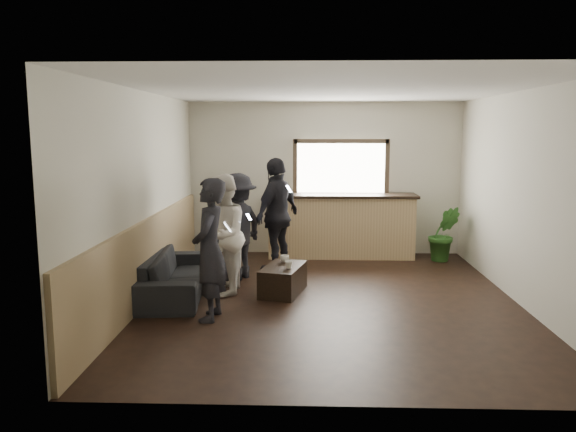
{
  "coord_description": "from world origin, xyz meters",
  "views": [
    {
      "loc": [
        -0.31,
        -7.39,
        2.27
      ],
      "look_at": [
        -0.58,
        0.4,
        1.09
      ],
      "focal_mm": 35.0,
      "sensor_mm": 36.0,
      "label": 1
    }
  ],
  "objects_px": {
    "sofa": "(175,274)",
    "potted_plant": "(444,234)",
    "bar_counter": "(341,222)",
    "coffee_table": "(283,279)",
    "person_a": "(210,250)",
    "person_b": "(222,235)",
    "person_c": "(237,227)",
    "person_d": "(277,215)",
    "cup_b": "(289,265)",
    "cup_a": "(285,259)"
  },
  "relations": [
    {
      "from": "potted_plant",
      "to": "coffee_table",
      "type": "bearing_deg",
      "value": -142.81
    },
    {
      "from": "sofa",
      "to": "person_d",
      "type": "bearing_deg",
      "value": -49.88
    },
    {
      "from": "person_a",
      "to": "person_c",
      "type": "xyz_separation_m",
      "value": [
        0.09,
        1.91,
        -0.04
      ]
    },
    {
      "from": "sofa",
      "to": "cup_a",
      "type": "bearing_deg",
      "value": -80.57
    },
    {
      "from": "sofa",
      "to": "person_c",
      "type": "bearing_deg",
      "value": -44.65
    },
    {
      "from": "bar_counter",
      "to": "coffee_table",
      "type": "distance_m",
      "value": 2.61
    },
    {
      "from": "person_b",
      "to": "person_a",
      "type": "bearing_deg",
      "value": -0.83
    },
    {
      "from": "potted_plant",
      "to": "person_c",
      "type": "distance_m",
      "value": 3.73
    },
    {
      "from": "cup_b",
      "to": "person_d",
      "type": "xyz_separation_m",
      "value": [
        -0.23,
        1.34,
        0.49
      ]
    },
    {
      "from": "cup_a",
      "to": "person_d",
      "type": "distance_m",
      "value": 1.1
    },
    {
      "from": "bar_counter",
      "to": "sofa",
      "type": "relative_size",
      "value": 1.34
    },
    {
      "from": "coffee_table",
      "to": "cup_b",
      "type": "distance_m",
      "value": 0.29
    },
    {
      "from": "bar_counter",
      "to": "sofa",
      "type": "bearing_deg",
      "value": -133.98
    },
    {
      "from": "bar_counter",
      "to": "person_c",
      "type": "bearing_deg",
      "value": -136.13
    },
    {
      "from": "cup_a",
      "to": "person_b",
      "type": "height_order",
      "value": "person_b"
    },
    {
      "from": "cup_b",
      "to": "person_b",
      "type": "bearing_deg",
      "value": 176.3
    },
    {
      "from": "sofa",
      "to": "person_c",
      "type": "relative_size",
      "value": 1.23
    },
    {
      "from": "person_b",
      "to": "potted_plant",
      "type": "bearing_deg",
      "value": 119.34
    },
    {
      "from": "cup_b",
      "to": "bar_counter",
      "type": "bearing_deg",
      "value": 71.03
    },
    {
      "from": "bar_counter",
      "to": "cup_b",
      "type": "height_order",
      "value": "bar_counter"
    },
    {
      "from": "potted_plant",
      "to": "person_a",
      "type": "relative_size",
      "value": 0.57
    },
    {
      "from": "coffee_table",
      "to": "potted_plant",
      "type": "bearing_deg",
      "value": 37.19
    },
    {
      "from": "sofa",
      "to": "person_b",
      "type": "xyz_separation_m",
      "value": [
        0.66,
        0.08,
        0.55
      ]
    },
    {
      "from": "person_c",
      "to": "cup_a",
      "type": "bearing_deg",
      "value": 85.45
    },
    {
      "from": "potted_plant",
      "to": "person_b",
      "type": "bearing_deg",
      "value": -149.12
    },
    {
      "from": "potted_plant",
      "to": "person_c",
      "type": "height_order",
      "value": "person_c"
    },
    {
      "from": "sofa",
      "to": "coffee_table",
      "type": "relative_size",
      "value": 2.29
    },
    {
      "from": "potted_plant",
      "to": "person_d",
      "type": "height_order",
      "value": "person_d"
    },
    {
      "from": "bar_counter",
      "to": "sofa",
      "type": "xyz_separation_m",
      "value": [
        -2.45,
        -2.54,
        -0.35
      ]
    },
    {
      "from": "sofa",
      "to": "person_b",
      "type": "height_order",
      "value": "person_b"
    },
    {
      "from": "cup_a",
      "to": "potted_plant",
      "type": "relative_size",
      "value": 0.13
    },
    {
      "from": "sofa",
      "to": "person_c",
      "type": "xyz_separation_m",
      "value": [
        0.76,
        0.92,
        0.53
      ]
    },
    {
      "from": "sofa",
      "to": "potted_plant",
      "type": "relative_size",
      "value": 2.06
    },
    {
      "from": "cup_a",
      "to": "potted_plant",
      "type": "height_order",
      "value": "potted_plant"
    },
    {
      "from": "bar_counter",
      "to": "cup_b",
      "type": "xyz_separation_m",
      "value": [
        -0.87,
        -2.52,
        -0.2
      ]
    },
    {
      "from": "coffee_table",
      "to": "person_c",
      "type": "bearing_deg",
      "value": 133.79
    },
    {
      "from": "sofa",
      "to": "person_b",
      "type": "distance_m",
      "value": 0.86
    },
    {
      "from": "person_b",
      "to": "person_d",
      "type": "relative_size",
      "value": 0.91
    },
    {
      "from": "person_b",
      "to": "person_c",
      "type": "xyz_separation_m",
      "value": [
        0.11,
        0.83,
        -0.02
      ]
    },
    {
      "from": "sofa",
      "to": "person_d",
      "type": "xyz_separation_m",
      "value": [
        1.36,
        1.36,
        0.63
      ]
    },
    {
      "from": "coffee_table",
      "to": "person_a",
      "type": "bearing_deg",
      "value": -126.18
    },
    {
      "from": "potted_plant",
      "to": "person_a",
      "type": "height_order",
      "value": "person_a"
    },
    {
      "from": "bar_counter",
      "to": "person_a",
      "type": "relative_size",
      "value": 1.57
    },
    {
      "from": "coffee_table",
      "to": "person_d",
      "type": "relative_size",
      "value": 0.47
    },
    {
      "from": "bar_counter",
      "to": "person_d",
      "type": "height_order",
      "value": "bar_counter"
    },
    {
      "from": "person_a",
      "to": "potted_plant",
      "type": "bearing_deg",
      "value": 134.55
    },
    {
      "from": "person_a",
      "to": "person_d",
      "type": "distance_m",
      "value": 2.45
    },
    {
      "from": "person_a",
      "to": "person_b",
      "type": "height_order",
      "value": "person_a"
    },
    {
      "from": "sofa",
      "to": "potted_plant",
      "type": "bearing_deg",
      "value": -67.21
    },
    {
      "from": "potted_plant",
      "to": "person_c",
      "type": "xyz_separation_m",
      "value": [
        -3.48,
        -1.31,
        0.33
      ]
    }
  ]
}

